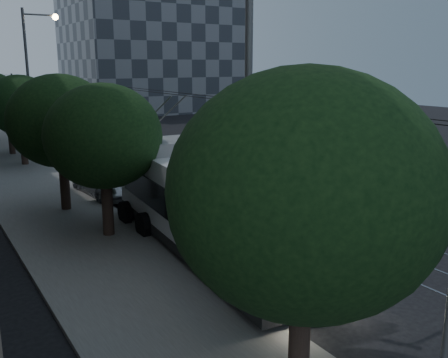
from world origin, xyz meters
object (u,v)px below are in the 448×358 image
pickup_silver (109,182)px  streetlamp_far (34,70)px  car_white_d (51,135)px  streetlamp_near (262,85)px  car_white_a (88,154)px  car_white_b (81,151)px  trolleybus (202,206)px  car_white_c (47,143)px

pickup_silver → streetlamp_far: bearing=88.3°
car_white_d → streetlamp_near: size_ratio=0.45×
car_white_a → car_white_d: 10.50m
car_white_b → streetlamp_near: 25.21m
car_white_b → streetlamp_far: size_ratio=0.45×
car_white_b → trolleybus: bearing=-88.6°
pickup_silver → streetlamp_near: 15.07m
pickup_silver → car_white_c: bearing=84.7°
car_white_d → streetlamp_near: bearing=-102.9°
trolleybus → streetlamp_near: streetlamp_near is taller
trolleybus → car_white_d: (1.40, 28.86, -0.96)m
streetlamp_near → car_white_c: bearing=88.2°
car_white_a → streetlamp_near: 23.55m
pickup_silver → car_white_a: size_ratio=1.16×
car_white_c → car_white_d: car_white_d is taller
car_white_a → streetlamp_near: (-2.08, -22.81, 5.48)m
trolleybus → car_white_b: 20.13m
streetlamp_near → streetlamp_far: size_ratio=0.98×
pickup_silver → car_white_b: pickup_silver is taller
pickup_silver → car_white_c: 15.45m
car_white_d → streetlamp_far: (-2.08, -5.56, 5.56)m
car_white_a → car_white_d: (0.00, 10.50, 0.03)m
car_white_a → car_white_d: bearing=108.9°
car_white_a → streetlamp_far: streetlamp_far is taller
car_white_c → trolleybus: bearing=-114.1°
trolleybus → streetlamp_near: 6.36m
streetlamp_near → streetlamp_far: bearing=90.0°
car_white_a → trolleybus: bearing=-75.4°
car_white_b → car_white_c: 5.09m
trolleybus → car_white_b: (1.40, 20.05, -1.06)m
streetlamp_far → car_white_a: bearing=-67.2°
pickup_silver → car_white_d: size_ratio=1.12×
car_white_a → car_white_b: 1.70m
pickup_silver → car_white_b: (1.60, 10.49, -0.03)m
car_white_a → car_white_c: 6.75m
pickup_silver → streetlamp_near: bearing=-95.7°
car_white_d → streetlamp_far: 8.13m
car_white_c → streetlamp_far: (-0.91, -1.71, 5.64)m
streetlamp_near → streetlamp_far: (0.00, 27.75, 0.11)m
trolleybus → pickup_silver: (-0.20, 9.56, -1.03)m
trolleybus → streetlamp_far: 23.75m
car_white_c → streetlamp_far: 5.96m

